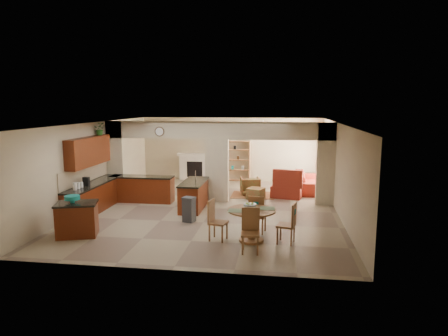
# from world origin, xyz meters

# --- Properties ---
(floor) EXTENTS (10.00, 10.00, 0.00)m
(floor) POSITION_xyz_m (0.00, 0.00, 0.00)
(floor) COLOR gray
(floor) RESTS_ON ground
(ceiling) EXTENTS (10.00, 10.00, 0.00)m
(ceiling) POSITION_xyz_m (0.00, 0.00, 2.80)
(ceiling) COLOR white
(ceiling) RESTS_ON wall_back
(wall_back) EXTENTS (8.00, 0.00, 8.00)m
(wall_back) POSITION_xyz_m (0.00, 5.00, 1.40)
(wall_back) COLOR tan
(wall_back) RESTS_ON floor
(wall_front) EXTENTS (8.00, 0.00, 8.00)m
(wall_front) POSITION_xyz_m (0.00, -5.00, 1.40)
(wall_front) COLOR tan
(wall_front) RESTS_ON floor
(wall_left) EXTENTS (0.00, 10.00, 10.00)m
(wall_left) POSITION_xyz_m (-4.00, 0.00, 1.40)
(wall_left) COLOR tan
(wall_left) RESTS_ON floor
(wall_right) EXTENTS (0.00, 10.00, 10.00)m
(wall_right) POSITION_xyz_m (4.00, 0.00, 1.40)
(wall_right) COLOR tan
(wall_right) RESTS_ON floor
(partition_left_pier) EXTENTS (0.60, 0.25, 2.80)m
(partition_left_pier) POSITION_xyz_m (-3.70, 1.00, 1.40)
(partition_left_pier) COLOR tan
(partition_left_pier) RESTS_ON floor
(partition_center_pier) EXTENTS (0.80, 0.25, 2.20)m
(partition_center_pier) POSITION_xyz_m (0.00, 1.00, 1.10)
(partition_center_pier) COLOR tan
(partition_center_pier) RESTS_ON floor
(partition_right_pier) EXTENTS (0.60, 0.25, 2.80)m
(partition_right_pier) POSITION_xyz_m (3.70, 1.00, 1.40)
(partition_right_pier) COLOR tan
(partition_right_pier) RESTS_ON floor
(partition_header) EXTENTS (8.00, 0.25, 0.60)m
(partition_header) POSITION_xyz_m (0.00, 1.00, 2.50)
(partition_header) COLOR tan
(partition_header) RESTS_ON partition_center_pier
(kitchen_counter) EXTENTS (2.52, 3.29, 1.48)m
(kitchen_counter) POSITION_xyz_m (-3.26, -0.25, 0.46)
(kitchen_counter) COLOR #441707
(kitchen_counter) RESTS_ON floor
(upper_cabinets) EXTENTS (0.35, 2.40, 0.90)m
(upper_cabinets) POSITION_xyz_m (-3.82, -0.80, 1.92)
(upper_cabinets) COLOR #441707
(upper_cabinets) RESTS_ON wall_left
(peninsula) EXTENTS (0.70, 1.85, 0.91)m
(peninsula) POSITION_xyz_m (-0.60, -0.11, 0.46)
(peninsula) COLOR #441707
(peninsula) RESTS_ON floor
(wall_clock) EXTENTS (0.34, 0.03, 0.34)m
(wall_clock) POSITION_xyz_m (-2.00, 0.85, 2.45)
(wall_clock) COLOR #51351B
(wall_clock) RESTS_ON partition_header
(rug) EXTENTS (1.60, 1.30, 0.01)m
(rug) POSITION_xyz_m (1.20, 2.10, 0.01)
(rug) COLOR brown
(rug) RESTS_ON floor
(fireplace) EXTENTS (1.60, 0.35, 1.20)m
(fireplace) POSITION_xyz_m (-1.60, 4.83, 0.61)
(fireplace) COLOR #F1E2D1
(fireplace) RESTS_ON floor
(shelving_unit) EXTENTS (1.00, 0.32, 1.80)m
(shelving_unit) POSITION_xyz_m (0.35, 4.82, 0.90)
(shelving_unit) COLOR brown
(shelving_unit) RESTS_ON floor
(window_a) EXTENTS (0.02, 0.90, 1.90)m
(window_a) POSITION_xyz_m (3.97, 2.30, 1.20)
(window_a) COLOR white
(window_a) RESTS_ON wall_right
(window_b) EXTENTS (0.02, 0.90, 1.90)m
(window_b) POSITION_xyz_m (3.97, 4.00, 1.20)
(window_b) COLOR white
(window_b) RESTS_ON wall_right
(glazed_door) EXTENTS (0.02, 0.70, 2.10)m
(glazed_door) POSITION_xyz_m (3.97, 3.15, 1.05)
(glazed_door) COLOR white
(glazed_door) RESTS_ON wall_right
(drape_a_left) EXTENTS (0.10, 0.28, 2.30)m
(drape_a_left) POSITION_xyz_m (3.93, 1.70, 1.20)
(drape_a_left) COLOR #43221A
(drape_a_left) RESTS_ON wall_right
(drape_a_right) EXTENTS (0.10, 0.28, 2.30)m
(drape_a_right) POSITION_xyz_m (3.93, 2.90, 1.20)
(drape_a_right) COLOR #43221A
(drape_a_right) RESTS_ON wall_right
(drape_b_left) EXTENTS (0.10, 0.28, 2.30)m
(drape_b_left) POSITION_xyz_m (3.93, 3.40, 1.20)
(drape_b_left) COLOR #43221A
(drape_b_left) RESTS_ON wall_right
(drape_b_right) EXTENTS (0.10, 0.28, 2.30)m
(drape_b_right) POSITION_xyz_m (3.93, 4.60, 1.20)
(drape_b_right) COLOR #43221A
(drape_b_right) RESTS_ON wall_right
(ceiling_fan) EXTENTS (1.00, 1.00, 0.10)m
(ceiling_fan) POSITION_xyz_m (1.50, 3.00, 2.56)
(ceiling_fan) COLOR white
(ceiling_fan) RESTS_ON ceiling
(kitchen_island) EXTENTS (1.20, 1.00, 0.89)m
(kitchen_island) POSITION_xyz_m (-3.02, -3.22, 0.45)
(kitchen_island) COLOR #441707
(kitchen_island) RESTS_ON floor
(teal_bowl) EXTENTS (0.39, 0.39, 0.18)m
(teal_bowl) POSITION_xyz_m (-3.11, -3.23, 0.98)
(teal_bowl) COLOR teal
(teal_bowl) RESTS_ON kitchen_island
(trash_can) EXTENTS (0.38, 0.35, 0.68)m
(trash_can) POSITION_xyz_m (-0.42, -1.59, 0.34)
(trash_can) COLOR #313133
(trash_can) RESTS_ON floor
(dining_table) EXTENTS (1.20, 1.20, 0.82)m
(dining_table) POSITION_xyz_m (1.50, -3.02, 0.54)
(dining_table) COLOR brown
(dining_table) RESTS_ON floor
(fruit_bowl) EXTENTS (0.31, 0.31, 0.17)m
(fruit_bowl) POSITION_xyz_m (1.46, -3.04, 0.90)
(fruit_bowl) COLOR #68AF25
(fruit_bowl) RESTS_ON dining_table
(sofa) EXTENTS (2.49, 1.01, 0.72)m
(sofa) POSITION_xyz_m (3.30, 3.22, 0.36)
(sofa) COLOR maroon
(sofa) RESTS_ON floor
(chaise) EXTENTS (1.23, 1.08, 0.43)m
(chaise) POSITION_xyz_m (2.46, 1.99, 0.21)
(chaise) COLOR maroon
(chaise) RESTS_ON floor
(armchair) EXTENTS (0.84, 0.86, 0.66)m
(armchair) POSITION_xyz_m (1.08, 2.22, 0.33)
(armchair) COLOR maroon
(armchair) RESTS_ON floor
(ottoman) EXTENTS (0.70, 0.70, 0.40)m
(ottoman) POSITION_xyz_m (1.33, 1.53, 0.20)
(ottoman) COLOR maroon
(ottoman) RESTS_ON floor
(plant) EXTENTS (0.43, 0.39, 0.41)m
(plant) POSITION_xyz_m (-3.82, 0.08, 2.58)
(plant) COLOR #1D4F15
(plant) RESTS_ON upper_cabinets
(chair_north) EXTENTS (0.49, 0.49, 1.02)m
(chair_north) POSITION_xyz_m (1.60, -2.36, 0.55)
(chair_north) COLOR brown
(chair_north) RESTS_ON floor
(chair_east) EXTENTS (0.51, 0.51, 1.02)m
(chair_east) POSITION_xyz_m (2.43, -3.05, 0.55)
(chair_east) COLOR brown
(chair_east) RESTS_ON floor
(chair_south) EXTENTS (0.44, 0.44, 1.02)m
(chair_south) POSITION_xyz_m (1.52, -3.70, 0.55)
(chair_south) COLOR brown
(chair_south) RESTS_ON floor
(chair_west) EXTENTS (0.50, 0.50, 1.02)m
(chair_west) POSITION_xyz_m (0.58, -3.01, 0.55)
(chair_west) COLOR brown
(chair_west) RESTS_ON floor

